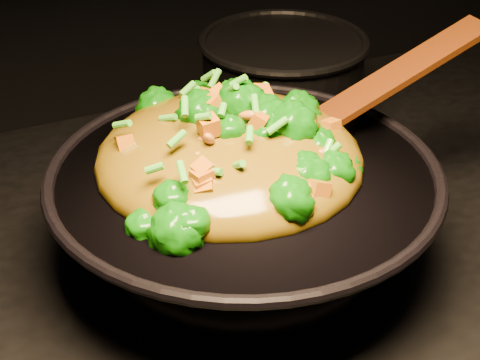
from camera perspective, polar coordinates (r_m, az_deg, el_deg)
name	(u,v)px	position (r m, az deg, el deg)	size (l,w,h in m)	color
wok	(244,216)	(0.75, 0.32, -2.83)	(0.38, 0.38, 0.11)	black
stir_fry	(229,122)	(0.71, -0.86, 4.51)	(0.27, 0.27, 0.09)	#0E5706
spatula	(380,86)	(0.80, 10.78, 7.19)	(0.27, 0.04, 0.01)	#331006
back_pot	(282,80)	(1.02, 3.31, 7.78)	(0.22, 0.22, 0.12)	black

